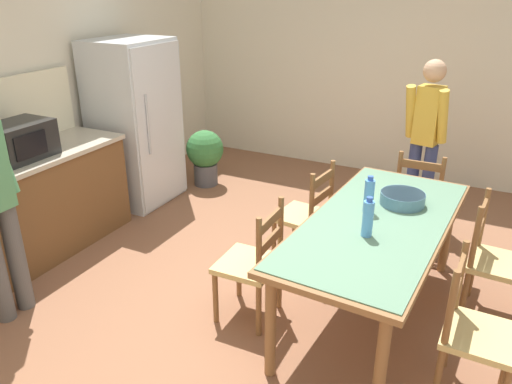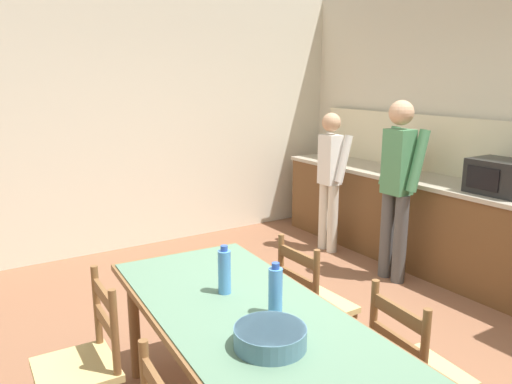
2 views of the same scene
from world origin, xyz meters
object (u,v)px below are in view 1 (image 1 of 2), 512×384
Objects in this scene: bottle_off_centre at (369,196)px; chair_side_far_right at (306,216)px; serving_bowl at (403,198)px; chair_side_near_left at (474,332)px; chair_side_far_left at (253,264)px; bottle_near_centre at (368,218)px; chair_side_near_right at (494,261)px; chair_head_end at (419,199)px; potted_plant at (205,154)px; microwave at (19,140)px; person_by_table at (426,133)px; refrigerator at (135,123)px; dining_table at (377,231)px.

bottle_off_centre is 0.85m from chair_side_far_right.
chair_side_far_right reaches higher than serving_bowl.
chair_side_near_left is 1.00× the size of chair_side_far_left.
bottle_near_centre is at bearing 100.34° from chair_side_far_left.
bottle_off_centre reaches higher than chair_side_near_right.
potted_plant is (0.34, 2.51, -0.06)m from chair_head_end.
chair_head_end is (1.75, -2.96, -0.63)m from microwave.
person_by_table reaches higher than potted_plant.
microwave is 0.55× the size of chair_side_near_right.
chair_head_end is 1.88m from chair_side_far_left.
chair_side_far_left is (0.07, -2.12, -0.63)m from microwave.
chair_head_end is 2.54m from potted_plant.
person_by_table reaches higher than bottle_off_centre.
bottle_near_centre is 1.60m from chair_head_end.
bottle_off_centre is at bearing 141.26° from serving_bowl.
refrigerator reaches higher than chair_side_near_left.
serving_bowl is 1.19m from chair_side_far_left.
chair_side_far_right is 2.07m from potted_plant.
bottle_near_centre is 0.88m from chair_side_far_left.
chair_side_near_left is at bearing -90.42° from microwave.
dining_table is at bearing -3.51° from bottle_near_centre.
dining_table is 2.25× the size of chair_side_far_left.
bottle_near_centre is 0.30× the size of chair_side_near_right.
chair_side_far_left is (-1.69, 0.84, 0.00)m from chair_head_end.
microwave is 3.50m from chair_head_end.
bottle_near_centre is 0.40× the size of potted_plant.
serving_bowl reaches higher than potted_plant.
bottle_off_centre is 0.30× the size of chair_side_near_left.
person_by_table is 2.49m from potted_plant.
person_by_table is at bearing -3.22° from bottle_off_centre.
bottle_near_centre is at bearing 72.71° from chair_side_near_left.
bottle_near_centre is at bearing 86.13° from chair_head_end.
potted_plant is (1.28, 2.52, -0.44)m from serving_bowl.
potted_plant is (2.02, 1.67, -0.06)m from chair_side_far_left.
chair_side_far_right is at bearing -66.22° from microwave.
serving_bowl is at bearing 90.09° from chair_head_end.
chair_side_near_left is at bearing -108.84° from bottle_near_centre.
chair_side_far_right is 0.57× the size of person_by_table.
potted_plant is (1.87, 2.42, -0.51)m from bottle_near_centre.
chair_head_end is at bearing 41.02° from chair_side_near_right.
chair_side_far_left is at bearing 3.02° from chair_side_far_right.
potted_plant is (-0.22, 2.42, -0.52)m from person_by_table.
chair_side_near_right and chair_side_near_left have the same top height.
microwave reaches higher than bottle_off_centre.
serving_bowl is at bearing 98.57° from chair_side_near_right.
person_by_table is (2.33, 0.71, 0.46)m from chair_side_near_left.
microwave is at bearing 94.37° from bottle_near_centre.
chair_side_near_left is at bearing 61.55° from chair_side_far_right.
chair_side_near_left is (-0.49, -0.70, -0.25)m from dining_table.
chair_head_end is at bearing 152.38° from chair_side_far_left.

